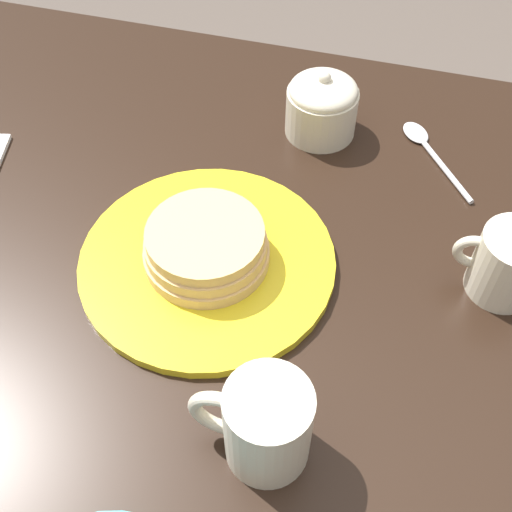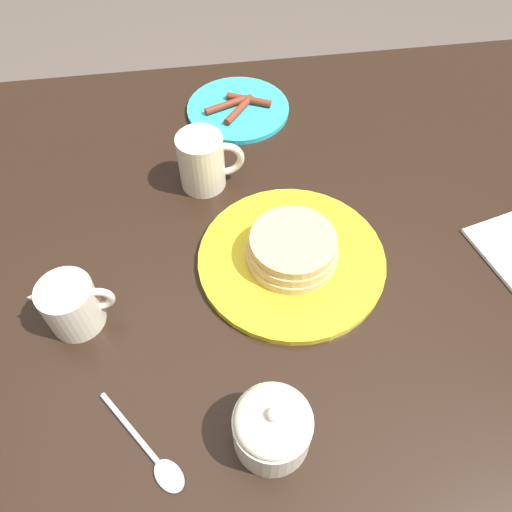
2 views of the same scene
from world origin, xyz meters
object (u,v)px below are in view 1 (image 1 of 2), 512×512
at_px(coffee_mug, 264,424).
at_px(creamer_pitcher, 510,263).
at_px(sugar_bowl, 322,105).
at_px(spoon, 426,145).
at_px(pancake_plate, 207,254).

height_order(coffee_mug, creamer_pitcher, coffee_mug).
height_order(coffee_mug, sugar_bowl, coffee_mug).
bearing_deg(sugar_bowl, coffee_mug, 95.41).
height_order(sugar_bowl, spoon, sugar_bowl).
bearing_deg(creamer_pitcher, pancake_plate, 10.15).
bearing_deg(creamer_pitcher, coffee_mug, 50.62).
relative_size(pancake_plate, sugar_bowl, 3.07).
relative_size(coffee_mug, creamer_pitcher, 0.99).
xyz_separation_m(pancake_plate, creamer_pitcher, (-0.31, -0.06, 0.02)).
distance_m(sugar_bowl, spoon, 0.15).
bearing_deg(creamer_pitcher, sugar_bowl, -39.60).
relative_size(pancake_plate, creamer_pitcher, 2.55).
relative_size(coffee_mug, sugar_bowl, 1.19).
distance_m(creamer_pitcher, spoon, 0.23).
height_order(pancake_plate, creamer_pitcher, creamer_pitcher).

